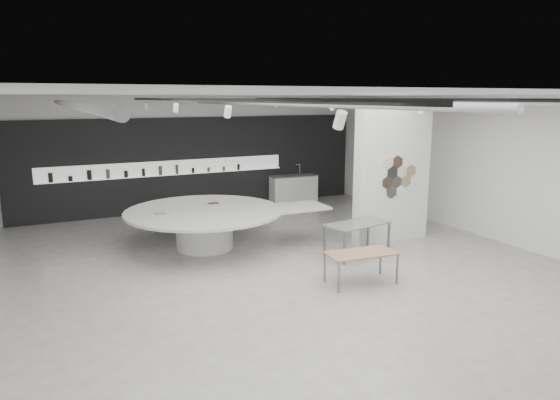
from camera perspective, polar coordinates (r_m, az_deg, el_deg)
name	(u,v)px	position (r m, az deg, el deg)	size (l,w,h in m)	color
room	(287,178)	(10.56, 0.77, 2.55)	(12.02, 14.02, 3.82)	#AEABA4
back_wall_display	(195,164)	(17.06, -9.72, 4.07)	(11.80, 0.27, 3.10)	black
partition_column	(392,173)	(13.37, 12.73, 3.00)	(2.20, 0.38, 3.60)	white
display_island	(208,223)	(12.66, -8.25, -2.61)	(5.07, 4.03, 1.01)	white
sample_table_wood	(361,255)	(10.32, 9.26, -6.19)	(1.45, 0.82, 0.66)	#A37354
sample_table_stone	(357,226)	(12.08, 8.84, -2.94)	(1.66, 1.04, 0.80)	slate
kitchen_counter	(293,189)	(18.16, 1.55, 1.32)	(1.76, 0.78, 1.35)	white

